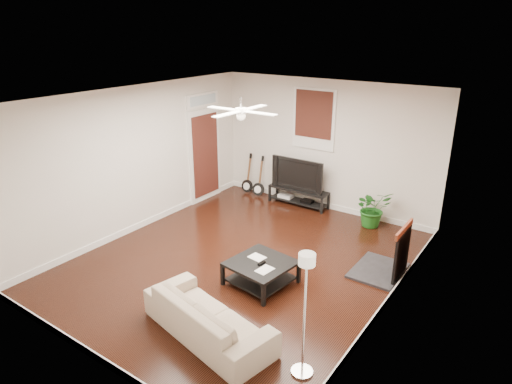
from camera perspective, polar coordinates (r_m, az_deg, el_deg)
room at (r=7.24m, az=-1.81°, el=0.94°), size 5.01×6.01×2.81m
brick_accent at (r=7.09m, az=19.65°, el=-0.76°), size 0.02×2.20×2.80m
fireplace at (r=7.53m, az=16.70°, el=-6.99°), size 0.80×1.10×0.92m
window_back at (r=9.69m, az=7.36°, el=9.21°), size 1.00×0.06×1.30m
door_left at (r=10.19m, az=-6.56°, el=5.76°), size 0.08×1.00×2.50m
tv_stand at (r=10.11m, az=5.42°, el=-0.61°), size 1.39×0.37×0.39m
tv at (r=9.94m, az=5.58°, el=2.39°), size 1.24×0.16×0.71m
coffee_table at (r=7.11m, az=0.62°, el=-10.27°), size 1.00×1.00×0.38m
sofa at (r=6.05m, az=-6.15°, el=-15.50°), size 2.05×1.14×0.57m
floor_lamp at (r=5.19m, az=6.19°, el=-15.47°), size 0.31×0.31×1.58m
potted_plant at (r=9.25m, az=14.65°, el=-2.00°), size 0.91×0.92×0.77m
guitar_left at (r=10.70m, az=-1.15°, el=2.33°), size 0.30×0.22×0.96m
guitar_right at (r=10.49m, az=0.30°, el=1.95°), size 0.32×0.25×0.96m
ceiling_fan at (r=6.93m, az=-1.92°, el=10.32°), size 1.24×1.24×0.32m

